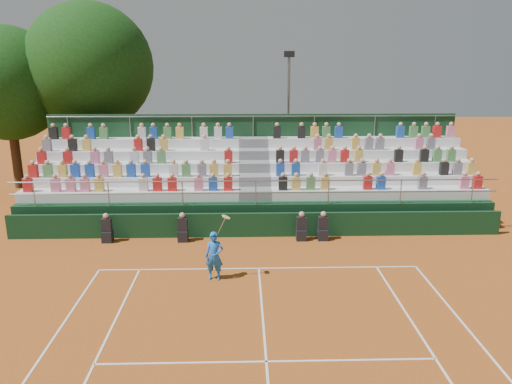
{
  "coord_description": "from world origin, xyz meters",
  "views": [
    {
      "loc": [
        -0.54,
        -15.97,
        7.05
      ],
      "look_at": [
        0.0,
        3.5,
        1.8
      ],
      "focal_mm": 35.0,
      "sensor_mm": 36.0,
      "label": 1
    }
  ],
  "objects_px": {
    "tree_west": "(7,84)",
    "floodlight_mast": "(288,105)",
    "tree_east": "(90,67)",
    "tennis_player": "(214,256)"
  },
  "relations": [
    {
      "from": "tennis_player",
      "to": "floodlight_mast",
      "type": "bearing_deg",
      "value": 75.78
    },
    {
      "from": "floodlight_mast",
      "to": "tree_east",
      "type": "bearing_deg",
      "value": -172.34
    },
    {
      "from": "tennis_player",
      "to": "tree_east",
      "type": "bearing_deg",
      "value": 119.43
    },
    {
      "from": "tree_west",
      "to": "floodlight_mast",
      "type": "relative_size",
      "value": 1.18
    },
    {
      "from": "tree_east",
      "to": "floodlight_mast",
      "type": "height_order",
      "value": "tree_east"
    },
    {
      "from": "tennis_player",
      "to": "floodlight_mast",
      "type": "relative_size",
      "value": 0.3
    },
    {
      "from": "tennis_player",
      "to": "tree_east",
      "type": "height_order",
      "value": "tree_east"
    },
    {
      "from": "tree_east",
      "to": "tennis_player",
      "type": "bearing_deg",
      "value": -60.57
    },
    {
      "from": "tree_west",
      "to": "floodlight_mast",
      "type": "bearing_deg",
      "value": 7.93
    },
    {
      "from": "tree_west",
      "to": "floodlight_mast",
      "type": "xyz_separation_m",
      "value": [
        15.27,
        2.13,
        -1.34
      ]
    }
  ]
}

